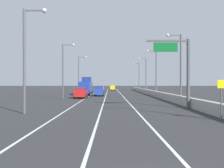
# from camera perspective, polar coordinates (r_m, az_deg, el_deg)

# --- Properties ---
(ground_plane) EXTENTS (320.00, 320.00, 0.00)m
(ground_plane) POSITION_cam_1_polar(r_m,az_deg,el_deg) (70.71, 0.50, -1.95)
(ground_plane) COLOR #2D2D30
(lane_stripe_left) EXTENTS (0.16, 130.00, 0.00)m
(lane_stripe_left) POSITION_cam_1_polar(r_m,az_deg,el_deg) (61.87, -4.47, -2.28)
(lane_stripe_left) COLOR silver
(lane_stripe_left) RESTS_ON ground_plane
(lane_stripe_center) EXTENTS (0.16, 130.00, 0.00)m
(lane_stripe_center) POSITION_cam_1_polar(r_m,az_deg,el_deg) (61.72, -1.23, -2.29)
(lane_stripe_center) COLOR silver
(lane_stripe_center) RESTS_ON ground_plane
(lane_stripe_right) EXTENTS (0.16, 130.00, 0.00)m
(lane_stripe_right) POSITION_cam_1_polar(r_m,az_deg,el_deg) (61.77, 2.02, -2.28)
(lane_stripe_right) COLOR silver
(lane_stripe_right) RESTS_ON ground_plane
(jersey_barrier_right) EXTENTS (0.60, 120.00, 1.10)m
(jersey_barrier_right) POSITION_cam_1_polar(r_m,az_deg,el_deg) (47.57, 10.56, -2.41)
(jersey_barrier_right) COLOR #B2ADA3
(jersey_barrier_right) RESTS_ON ground_plane
(overhead_sign_gantry) EXTENTS (4.68, 0.36, 7.50)m
(overhead_sign_gantry) POSITION_cam_1_polar(r_m,az_deg,el_deg) (30.68, 14.15, 3.89)
(overhead_sign_gantry) COLOR #47474C
(overhead_sign_gantry) RESTS_ON ground_plane
(speed_advisory_sign) EXTENTS (0.60, 0.11, 3.00)m
(speed_advisory_sign) POSITION_cam_1_polar(r_m,az_deg,el_deg) (21.66, 21.66, -2.49)
(speed_advisory_sign) COLOR #4C4C51
(speed_advisory_sign) RESTS_ON ground_plane
(lamp_post_right_second) EXTENTS (2.14, 0.44, 9.47)m
(lamp_post_right_second) POSITION_cam_1_polar(r_m,az_deg,el_deg) (38.80, 13.64, 4.25)
(lamp_post_right_second) COLOR #4C4C51
(lamp_post_right_second) RESTS_ON ground_plane
(lamp_post_right_third) EXTENTS (2.14, 0.44, 9.47)m
(lamp_post_right_third) POSITION_cam_1_polar(r_m,az_deg,el_deg) (57.19, 8.84, 2.99)
(lamp_post_right_third) COLOR #4C4C51
(lamp_post_right_third) RESTS_ON ground_plane
(lamp_post_right_fourth) EXTENTS (2.14, 0.44, 9.47)m
(lamp_post_right_fourth) POSITION_cam_1_polar(r_m,az_deg,el_deg) (75.87, 6.83, 2.34)
(lamp_post_right_fourth) COLOR #4C4C51
(lamp_post_right_fourth) RESTS_ON ground_plane
(lamp_post_right_fifth) EXTENTS (2.14, 0.44, 9.47)m
(lamp_post_right_fifth) POSITION_cam_1_polar(r_m,az_deg,el_deg) (94.57, 5.45, 1.94)
(lamp_post_right_fifth) COLOR #4C4C51
(lamp_post_right_fifth) RESTS_ON ground_plane
(lamp_post_left_near) EXTENTS (2.14, 0.44, 9.47)m
(lamp_post_left_near) POSITION_cam_1_polar(r_m,az_deg,el_deg) (25.96, -17.10, 6.19)
(lamp_post_left_near) COLOR #4C4C51
(lamp_post_left_near) RESTS_ON ground_plane
(lamp_post_left_mid) EXTENTS (2.14, 0.44, 9.47)m
(lamp_post_left_mid) POSITION_cam_1_polar(r_m,az_deg,el_deg) (48.04, -9.79, 3.50)
(lamp_post_left_mid) COLOR #4C4C51
(lamp_post_left_mid) RESTS_ON ground_plane
(lamp_post_left_far) EXTENTS (2.14, 0.44, 9.47)m
(lamp_post_left_far) POSITION_cam_1_polar(r_m,az_deg,el_deg) (70.40, -6.68, 2.49)
(lamp_post_left_far) COLOR #4C4C51
(lamp_post_left_far) RESTS_ON ground_plane
(car_red_0) EXTENTS (2.09, 4.71, 1.94)m
(car_red_0) POSITION_cam_1_polar(r_m,az_deg,el_deg) (49.34, -6.44, -1.82)
(car_red_0) COLOR red
(car_red_0) RESTS_ON ground_plane
(car_yellow_1) EXTENTS (1.84, 4.81, 2.12)m
(car_yellow_1) POSITION_cam_1_polar(r_m,az_deg,el_deg) (98.59, 0.08, -0.70)
(car_yellow_1) COLOR gold
(car_yellow_1) RESTS_ON ground_plane
(car_gray_2) EXTENTS (2.03, 4.37, 1.93)m
(car_gray_2) POSITION_cam_1_polar(r_m,az_deg,el_deg) (78.09, -2.37, -1.03)
(car_gray_2) COLOR slate
(car_gray_2) RESTS_ON ground_plane
(car_blue_3) EXTENTS (1.78, 4.43, 2.09)m
(car_blue_3) POSITION_cam_1_polar(r_m,az_deg,el_deg) (57.30, -2.66, -1.45)
(car_blue_3) COLOR #1E389E
(car_blue_3) RESTS_ON ground_plane
(box_truck) EXTENTS (2.51, 9.81, 4.08)m
(box_truck) POSITION_cam_1_polar(r_m,az_deg,el_deg) (62.94, -5.43, -0.54)
(box_truck) COLOR navy
(box_truck) RESTS_ON ground_plane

